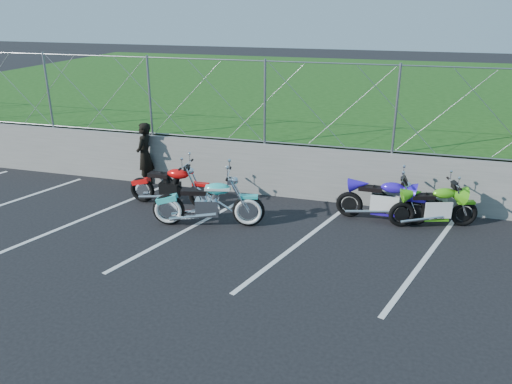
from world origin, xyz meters
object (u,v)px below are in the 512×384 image
(cruiser_turquoise, at_px, (210,205))
(sportbike_green, at_px, (435,208))
(person_standing, at_px, (145,155))
(sportbike_blue, at_px, (384,202))
(naked_orange, at_px, (172,187))

(cruiser_turquoise, bearing_deg, sportbike_green, 1.84)
(sportbike_green, bearing_deg, person_standing, 157.92)
(cruiser_turquoise, distance_m, person_standing, 3.12)
(cruiser_turquoise, xyz_separation_m, sportbike_green, (4.62, 1.28, -0.05))
(sportbike_blue, height_order, person_standing, person_standing)
(sportbike_blue, bearing_deg, sportbike_green, 1.96)
(sportbike_green, bearing_deg, sportbike_blue, 163.03)
(naked_orange, xyz_separation_m, sportbike_green, (5.88, 0.47, -0.03))
(cruiser_turquoise, relative_size, sportbike_blue, 1.18)
(cruiser_turquoise, relative_size, naked_orange, 1.12)
(naked_orange, xyz_separation_m, sportbike_blue, (4.81, 0.46, -0.00))
(cruiser_turquoise, xyz_separation_m, sportbike_blue, (3.56, 1.27, -0.03))
(sportbike_green, height_order, sportbike_blue, sportbike_blue)
(cruiser_turquoise, distance_m, sportbike_green, 4.80)
(sportbike_green, xyz_separation_m, sportbike_blue, (-1.06, -0.01, 0.02))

